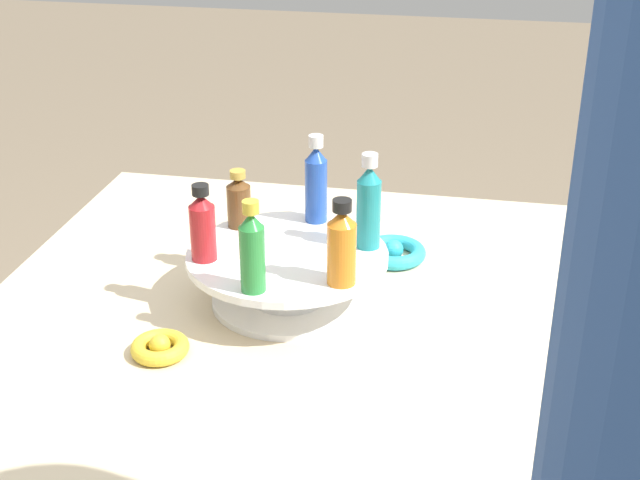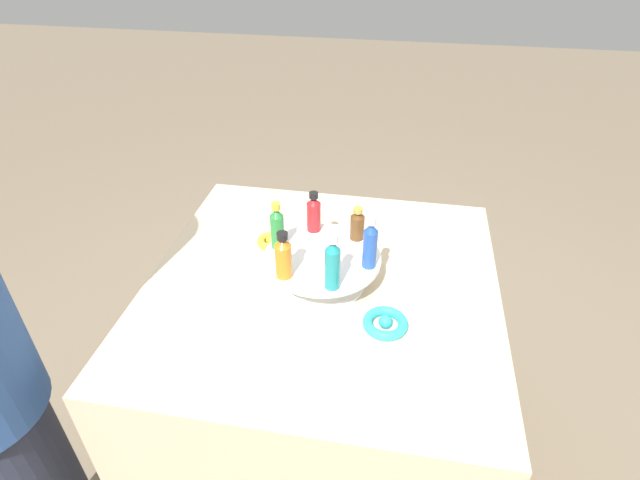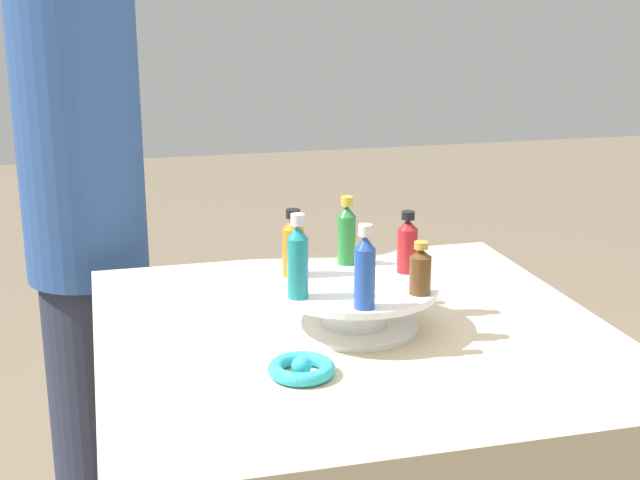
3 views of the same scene
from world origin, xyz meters
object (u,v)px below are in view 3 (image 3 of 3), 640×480
bottle_teal (298,260)px  bottle_green (347,233)px  bottle_red (407,244)px  bottle_orange (293,245)px  bottle_blue (365,270)px  bottle_brown (420,270)px  person_figure (85,218)px  ribbon_bow_teal (301,368)px  display_stand (354,302)px  ribbon_bow_gold (396,285)px

bottle_teal → bottle_green: bearing=50.9°
bottle_red → bottle_orange: (-0.21, 0.03, 0.00)m
bottle_blue → bottle_brown: 0.12m
bottle_orange → person_figure: bearing=121.8°
bottle_brown → person_figure: size_ratio=0.06×
ribbon_bow_teal → person_figure: person_figure is taller
bottle_teal → ribbon_bow_teal: (-0.03, -0.13, -0.14)m
display_stand → bottle_blue: (-0.02, -0.12, 0.10)m
display_stand → bottle_green: bearing=80.9°
bottle_blue → ribbon_bow_teal: bottle_blue is taller
display_stand → bottle_orange: 0.15m
bottle_blue → bottle_teal: size_ratio=0.97×
person_figure → bottle_blue: bearing=-5.3°
ribbon_bow_gold → ribbon_bow_teal: ribbon_bow_teal is taller
display_stand → person_figure: bearing=124.6°
bottle_red → bottle_green: bearing=140.9°
display_stand → bottle_teal: (-0.11, -0.04, 0.10)m
bottle_red → ribbon_bow_teal: size_ratio=1.08×
bottle_brown → bottle_green: bottle_green is taller
bottle_red → bottle_orange: bottle_orange is taller
bottle_red → person_figure: 0.87m
ribbon_bow_teal → person_figure: (-0.33, 0.86, 0.05)m
bottle_blue → bottle_red: bottle_blue is taller
bottle_blue → bottle_red: (0.13, 0.16, -0.01)m
person_figure → bottle_teal: bearing=-8.5°
bottle_blue → person_figure: (-0.45, 0.80, -0.08)m
bottle_orange → person_figure: 0.71m
bottle_brown → person_figure: bearing=126.6°
ribbon_bow_teal → person_figure: bearing=111.0°
bottle_blue → bottle_brown: (0.11, 0.04, -0.02)m
ribbon_bow_teal → bottle_blue: bearing=24.7°
bottle_teal → bottle_red: bearing=20.9°
display_stand → bottle_orange: size_ratio=2.41×
display_stand → bottle_red: (0.11, 0.04, 0.09)m
bottle_brown → bottle_red: (0.02, 0.12, 0.01)m
bottle_teal → ribbon_bow_gold: (0.25, 0.22, -0.14)m
display_stand → bottle_teal: size_ratio=2.04×
bottle_blue → bottle_green: bottle_blue is taller
display_stand → bottle_blue: size_ratio=2.11×
display_stand → bottle_teal: 0.16m
bottle_brown → display_stand: bearing=140.9°
bottle_green → ribbon_bow_gold: (0.12, 0.06, -0.13)m
bottle_brown → bottle_red: 0.12m
bottle_blue → bottle_red: size_ratio=1.23×
display_stand → ribbon_bow_teal: (-0.14, -0.18, -0.04)m
bottle_red → bottle_brown: bearing=-99.1°
bottle_red → bottle_green: 0.12m
display_stand → bottle_red: bottle_red is taller
bottle_blue → ribbon_bow_gold: bearing=61.8°
display_stand → ribbon_bow_gold: 0.23m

